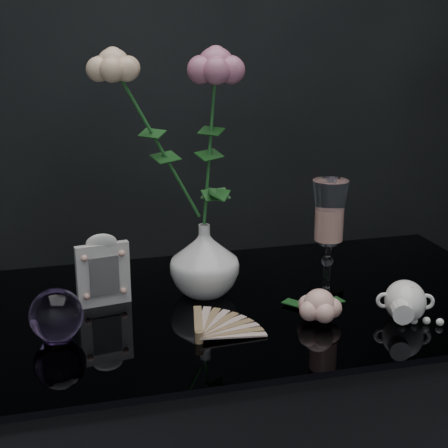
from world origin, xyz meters
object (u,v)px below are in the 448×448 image
object	(u,v)px
wine_glass	(328,237)
picture_frame	(103,270)
vase	(204,260)
pearl_jar	(405,299)
loose_rose	(319,305)
paperweight	(56,315)

from	to	relation	value
wine_glass	picture_frame	xyz separation A→B (m)	(-0.43, 0.05, -0.04)
vase	picture_frame	size ratio (longest dim) A/B	1.01
vase	pearl_jar	size ratio (longest dim) A/B	0.53
picture_frame	loose_rose	world-z (taller)	picture_frame
paperweight	pearl_jar	bearing A→B (deg)	-7.06
paperweight	pearl_jar	size ratio (longest dim) A/B	0.34
vase	paperweight	world-z (taller)	vase
wine_glass	pearl_jar	distance (m)	0.19
paperweight	picture_frame	bearing A→B (deg)	55.06
picture_frame	paperweight	world-z (taller)	picture_frame
loose_rose	pearl_jar	distance (m)	0.15
picture_frame	pearl_jar	world-z (taller)	picture_frame
vase	pearl_jar	world-z (taller)	vase
vase	paperweight	size ratio (longest dim) A/B	1.57
picture_frame	vase	bearing A→B (deg)	-8.15
vase	picture_frame	world-z (taller)	same
picture_frame	paperweight	bearing A→B (deg)	-133.84
vase	paperweight	distance (m)	0.31
vase	pearl_jar	distance (m)	0.38
vase	loose_rose	world-z (taller)	vase
wine_glass	vase	bearing A→B (deg)	168.33
picture_frame	loose_rose	size ratio (longest dim) A/B	0.81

